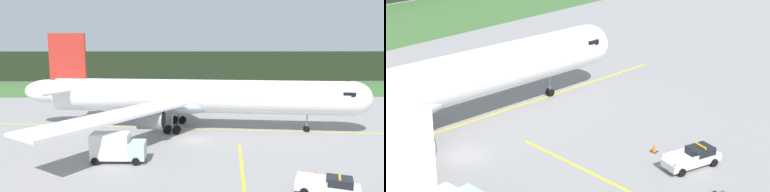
% 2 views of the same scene
% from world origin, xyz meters
% --- Properties ---
extents(ground, '(320.00, 320.00, 0.00)m').
position_xyz_m(ground, '(0.00, 0.00, 0.00)').
color(ground, gray).
extents(taxiway_centerline_main, '(72.51, 8.91, 0.01)m').
position_xyz_m(taxiway_centerline_main, '(0.40, 6.60, 0.00)').
color(taxiway_centerline_main, yellow).
rests_on(taxiway_centerline_main, ground).
extents(airliner, '(55.44, 50.17, 15.22)m').
position_xyz_m(airliner, '(-0.39, 6.69, 5.20)').
color(airliner, white).
rests_on(airliner, ground).
extents(ops_pickup_truck, '(5.90, 3.89, 1.94)m').
position_xyz_m(ops_pickup_truck, '(11.97, -18.06, 0.90)').
color(ops_pickup_truck, white).
rests_on(ops_pickup_truck, ground).
extents(apron_cone, '(0.64, 0.64, 0.80)m').
position_xyz_m(apron_cone, '(12.28, -13.74, 0.39)').
color(apron_cone, black).
rests_on(apron_cone, ground).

